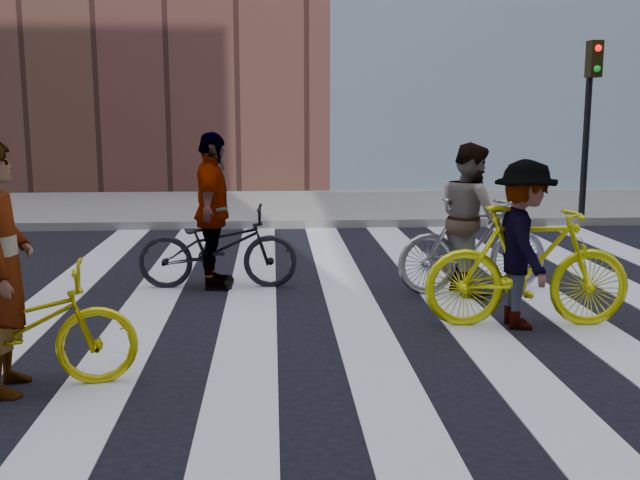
{
  "coord_description": "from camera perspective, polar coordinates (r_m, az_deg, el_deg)",
  "views": [
    {
      "loc": [
        -1.4,
        -8.21,
        2.09
      ],
      "look_at": [
        -0.86,
        0.3,
        0.61
      ],
      "focal_mm": 42.0,
      "sensor_mm": 36.0,
      "label": 1
    }
  ],
  "objects": [
    {
      "name": "bike_silver_mid",
      "position": [
        8.82,
        11.63,
        -0.37
      ],
      "size": [
        1.92,
        0.86,
        1.11
      ],
      "primitive_type": "imported",
      "rotation": [
        0.0,
        0.0,
        1.76
      ],
      "color": "#94959D",
      "rests_on": "ground"
    },
    {
      "name": "rider_left",
      "position": [
        5.99,
        -23.1,
        -1.97
      ],
      "size": [
        0.57,
        0.76,
        1.89
      ],
      "primitive_type": "imported",
      "rotation": [
        0.0,
        0.0,
        1.75
      ],
      "color": "slate",
      "rests_on": "ground"
    },
    {
      "name": "bike_yellow_left",
      "position": [
        6.08,
        -22.36,
        -6.31
      ],
      "size": [
        1.89,
        0.94,
        0.95
      ],
      "primitive_type": "imported",
      "rotation": [
        0.0,
        0.0,
        1.75
      ],
      "color": "yellow",
      "rests_on": "ground"
    },
    {
      "name": "rider_mid",
      "position": [
        8.76,
        11.38,
        1.63
      ],
      "size": [
        0.8,
        0.95,
        1.73
      ],
      "primitive_type": "imported",
      "rotation": [
        0.0,
        0.0,
        1.76
      ],
      "color": "slate",
      "rests_on": "ground"
    },
    {
      "name": "bike_yellow_right",
      "position": [
        7.51,
        15.53,
        -1.96
      ],
      "size": [
        2.02,
        0.66,
        1.2
      ],
      "primitive_type": "imported",
      "rotation": [
        0.0,
        0.0,
        1.52
      ],
      "color": "#EDF30D",
      "rests_on": "ground"
    },
    {
      "name": "rider_rear",
      "position": [
        8.87,
        -8.18,
        2.19
      ],
      "size": [
        0.47,
        1.09,
        1.85
      ],
      "primitive_type": "imported",
      "rotation": [
        0.0,
        0.0,
        1.55
      ],
      "color": "slate",
      "rests_on": "ground"
    },
    {
      "name": "bike_dark_rear",
      "position": [
        8.93,
        -7.79,
        -0.55
      ],
      "size": [
        1.89,
        0.69,
        0.98
      ],
      "primitive_type": "imported",
      "rotation": [
        0.0,
        0.0,
        1.55
      ],
      "color": "black",
      "rests_on": "ground"
    },
    {
      "name": "traffic_signal",
      "position": [
        14.72,
        19.88,
        10.01
      ],
      "size": [
        0.22,
        0.42,
        3.33
      ],
      "color": "black",
      "rests_on": "ground"
    },
    {
      "name": "ground",
      "position": [
        8.58,
        5.88,
        -4.29
      ],
      "size": [
        100.0,
        100.0,
        0.0
      ],
      "primitive_type": "plane",
      "color": "black",
      "rests_on": "ground"
    },
    {
      "name": "rider_right",
      "position": [
        7.46,
        15.25,
        -0.33
      ],
      "size": [
        0.66,
        1.08,
        1.63
      ],
      "primitive_type": "imported",
      "rotation": [
        0.0,
        0.0,
        1.52
      ],
      "color": "slate",
      "rests_on": "ground"
    },
    {
      "name": "zebra_crosswalk",
      "position": [
        8.58,
        5.88,
        -4.25
      ],
      "size": [
        8.25,
        10.0,
        0.01
      ],
      "color": "silver",
      "rests_on": "ground"
    },
    {
      "name": "sidewalk_far",
      "position": [
        15.9,
        1.45,
        2.56
      ],
      "size": [
        100.0,
        5.0,
        0.15
      ],
      "primitive_type": "cube",
      "color": "gray",
      "rests_on": "ground"
    }
  ]
}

